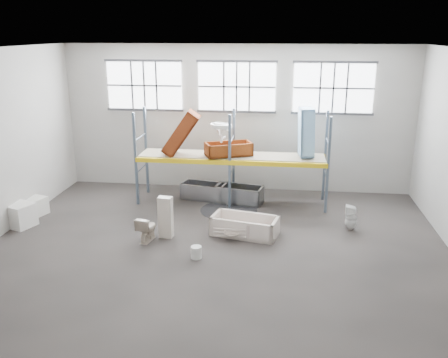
% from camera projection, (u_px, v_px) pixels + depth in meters
% --- Properties ---
extents(floor, '(12.00, 10.00, 0.10)m').
position_uv_depth(floor, '(217.00, 249.00, 12.60)').
color(floor, '#48413D').
rests_on(floor, ground).
extents(ceiling, '(12.00, 10.00, 0.10)m').
position_uv_depth(ceiling, '(216.00, 47.00, 11.08)').
color(ceiling, silver).
rests_on(ceiling, ground).
extents(wall_back, '(12.00, 0.10, 5.00)m').
position_uv_depth(wall_back, '(237.00, 119.00, 16.63)').
color(wall_back, '#A09C95').
rests_on(wall_back, ground).
extents(wall_front, '(12.00, 0.10, 5.00)m').
position_uv_depth(wall_front, '(169.00, 239.00, 7.05)').
color(wall_front, '#AEA9A1').
rests_on(wall_front, ground).
extents(window_left, '(2.60, 0.04, 1.60)m').
position_uv_depth(window_left, '(144.00, 85.00, 16.58)').
color(window_left, white).
rests_on(window_left, wall_back).
extents(window_mid, '(2.60, 0.04, 1.60)m').
position_uv_depth(window_mid, '(237.00, 87.00, 16.20)').
color(window_mid, white).
rests_on(window_mid, wall_back).
extents(window_right, '(2.60, 0.04, 1.60)m').
position_uv_depth(window_right, '(333.00, 88.00, 15.82)').
color(window_right, white).
rests_on(window_right, wall_back).
extents(rack_upright_la, '(0.08, 0.08, 3.00)m').
position_uv_depth(rack_upright_la, '(136.00, 160.00, 15.24)').
color(rack_upright_la, slate).
rests_on(rack_upright_la, floor).
extents(rack_upright_lb, '(0.08, 0.08, 3.00)m').
position_uv_depth(rack_upright_lb, '(146.00, 151.00, 16.38)').
color(rack_upright_lb, slate).
rests_on(rack_upright_lb, floor).
extents(rack_upright_ma, '(0.08, 0.08, 3.00)m').
position_uv_depth(rack_upright_ma, '(230.00, 163.00, 14.88)').
color(rack_upright_ma, slate).
rests_on(rack_upright_ma, floor).
extents(rack_upright_mb, '(0.08, 0.08, 3.00)m').
position_uv_depth(rack_upright_mb, '(234.00, 153.00, 16.02)').
color(rack_upright_mb, slate).
rests_on(rack_upright_mb, floor).
extents(rack_upright_ra, '(0.08, 0.08, 3.00)m').
position_uv_depth(rack_upright_ra, '(328.00, 166.00, 14.53)').
color(rack_upright_ra, slate).
rests_on(rack_upright_ra, floor).
extents(rack_upright_rb, '(0.08, 0.08, 3.00)m').
position_uv_depth(rack_upright_rb, '(325.00, 156.00, 15.67)').
color(rack_upright_rb, slate).
rests_on(rack_upright_rb, floor).
extents(rack_beam_front, '(6.00, 0.10, 0.14)m').
position_uv_depth(rack_beam_front, '(230.00, 163.00, 14.88)').
color(rack_beam_front, yellow).
rests_on(rack_beam_front, floor).
extents(rack_beam_back, '(6.00, 0.10, 0.14)m').
position_uv_depth(rack_beam_back, '(234.00, 153.00, 16.02)').
color(rack_beam_back, yellow).
rests_on(rack_beam_back, floor).
extents(shelf_deck, '(5.90, 1.10, 0.03)m').
position_uv_depth(shelf_deck, '(232.00, 155.00, 15.43)').
color(shelf_deck, gray).
rests_on(shelf_deck, floor).
extents(wet_patch, '(1.80, 1.80, 0.00)m').
position_uv_depth(wet_patch, '(229.00, 210.00, 15.14)').
color(wet_patch, black).
rests_on(wet_patch, floor).
extents(bathtub_beige, '(1.94, 1.21, 0.53)m').
position_uv_depth(bathtub_beige, '(245.00, 226.00, 13.26)').
color(bathtub_beige, beige).
rests_on(bathtub_beige, floor).
extents(cistern_spare, '(0.41, 0.28, 0.36)m').
position_uv_depth(cistern_spare, '(253.00, 231.00, 12.90)').
color(cistern_spare, '#C1A9A1').
rests_on(cistern_spare, bathtub_beige).
extents(sink_in_tub, '(0.53, 0.53, 0.15)m').
position_uv_depth(sink_in_tub, '(232.00, 235.00, 12.93)').
color(sink_in_tub, beige).
rests_on(sink_in_tub, bathtub_beige).
extents(toilet_beige, '(0.52, 0.75, 0.70)m').
position_uv_depth(toilet_beige, '(147.00, 228.00, 12.87)').
color(toilet_beige, beige).
rests_on(toilet_beige, floor).
extents(cistern_tall, '(0.39, 0.27, 1.15)m').
position_uv_depth(cistern_tall, '(166.00, 217.00, 13.02)').
color(cistern_tall, beige).
rests_on(cistern_tall, floor).
extents(toilet_white, '(0.36, 0.36, 0.73)m').
position_uv_depth(toilet_white, '(351.00, 218.00, 13.56)').
color(toilet_white, white).
rests_on(toilet_white, floor).
extents(steel_tub_left, '(1.56, 0.95, 0.53)m').
position_uv_depth(steel_tub_left, '(204.00, 191.00, 16.13)').
color(steel_tub_left, '#A8A9B1').
rests_on(steel_tub_left, floor).
extents(steel_tub_right, '(1.62, 0.99, 0.55)m').
position_uv_depth(steel_tub_right, '(239.00, 194.00, 15.76)').
color(steel_tub_right, '#96989E').
rests_on(steel_tub_right, floor).
extents(rust_tub_flat, '(1.60, 1.20, 0.41)m').
position_uv_depth(rust_tub_flat, '(229.00, 149.00, 15.25)').
color(rust_tub_flat, brown).
rests_on(rust_tub_flat, shelf_deck).
extents(rust_tub_tilted, '(1.29, 0.81, 1.51)m').
position_uv_depth(rust_tub_tilted, '(181.00, 133.00, 15.25)').
color(rust_tub_tilted, '#83360F').
rests_on(rust_tub_tilted, shelf_deck).
extents(sink_on_shelf, '(0.83, 0.73, 0.61)m').
position_uv_depth(sink_on_shelf, '(221.00, 142.00, 15.02)').
color(sink_on_shelf, silver).
rests_on(sink_on_shelf, rust_tub_flat).
extents(blue_tub_upright, '(0.56, 0.76, 1.52)m').
position_uv_depth(blue_tub_upright, '(306.00, 132.00, 14.92)').
color(blue_tub_upright, '#87BAE6').
rests_on(blue_tub_upright, shelf_deck).
extents(bucket, '(0.30, 0.30, 0.31)m').
position_uv_depth(bucket, '(196.00, 252.00, 11.92)').
color(bucket, silver).
rests_on(bucket, floor).
extents(carton_near, '(0.97, 0.90, 0.67)m').
position_uv_depth(carton_near, '(19.00, 215.00, 13.85)').
color(carton_near, silver).
rests_on(carton_near, floor).
extents(carton_far, '(0.82, 0.82, 0.54)m').
position_uv_depth(carton_far, '(34.00, 206.00, 14.72)').
color(carton_far, silver).
rests_on(carton_far, floor).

